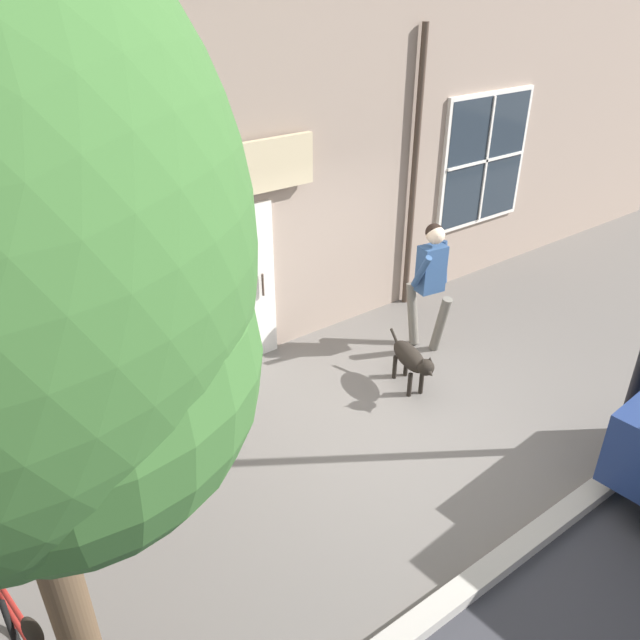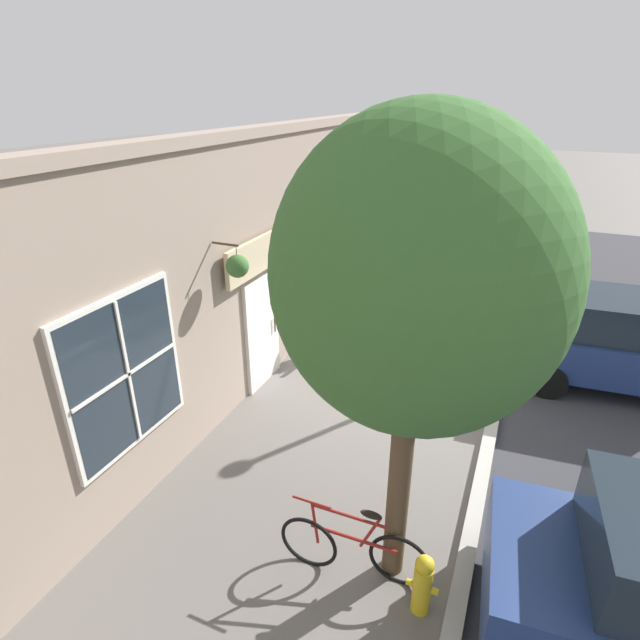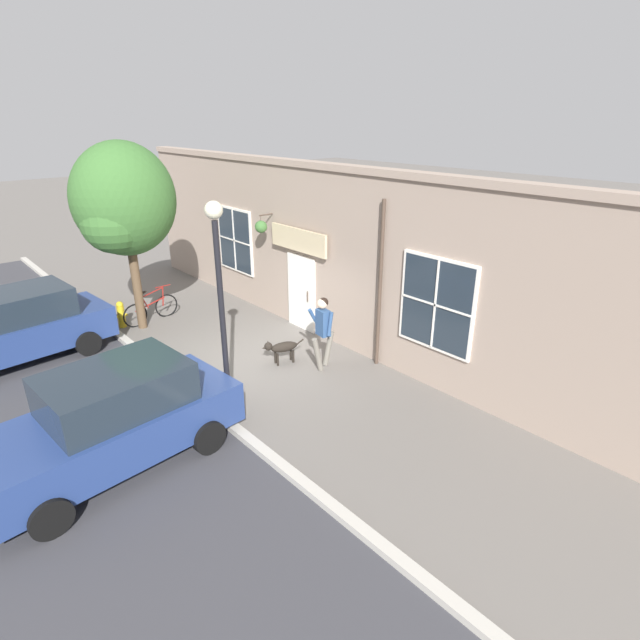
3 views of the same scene
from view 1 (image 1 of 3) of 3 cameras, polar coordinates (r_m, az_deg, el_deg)
name	(u,v)px [view 1 (image 1 of 3)]	position (r m, az deg, el deg)	size (l,w,h in m)	color
ground_plane	(395,423)	(7.27, 6.84, -9.35)	(90.00, 90.00, 0.00)	#66605B
storefront_facade	(275,179)	(7.83, -4.11, 12.75)	(0.95, 18.00, 4.54)	gray
pedestrian_walking	(431,275)	(8.17, 10.09, 4.07)	(0.75, 0.60, 1.78)	#6B665B
dog_on_leash	(412,359)	(7.60, 8.39, -3.58)	(1.05, 0.44, 0.64)	black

